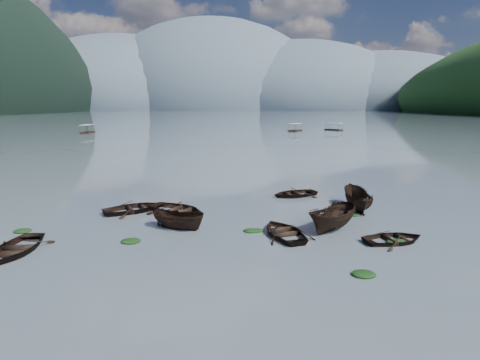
{
  "coord_description": "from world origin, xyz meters",
  "views": [
    {
      "loc": [
        -0.17,
        -19.0,
        8.13
      ],
      "look_at": [
        0.0,
        12.0,
        2.0
      ],
      "focal_mm": 28.0,
      "sensor_mm": 36.0,
      "label": 1
    }
  ],
  "objects_px": {
    "rowboat_0": "(16,252)",
    "pontoon_left": "(88,133)",
    "rowboat_3": "(284,235)",
    "pontoon_centre": "(295,131)"
  },
  "relations": [
    {
      "from": "rowboat_0",
      "to": "pontoon_left",
      "type": "xyz_separation_m",
      "value": [
        -33.68,
        95.73,
        0.0
      ]
    },
    {
      "from": "rowboat_0",
      "to": "rowboat_3",
      "type": "distance_m",
      "value": 15.78
    },
    {
      "from": "rowboat_0",
      "to": "pontoon_left",
      "type": "distance_m",
      "value": 101.49
    },
    {
      "from": "rowboat_0",
      "to": "rowboat_3",
      "type": "bearing_deg",
      "value": 7.05
    },
    {
      "from": "rowboat_0",
      "to": "pontoon_centre",
      "type": "bearing_deg",
      "value": 70.29
    },
    {
      "from": "rowboat_3",
      "to": "pontoon_left",
      "type": "bearing_deg",
      "value": -80.25
    },
    {
      "from": "pontoon_left",
      "to": "rowboat_0",
      "type": "bearing_deg",
      "value": -75.37
    },
    {
      "from": "rowboat_3",
      "to": "pontoon_left",
      "type": "distance_m",
      "value": 105.23
    },
    {
      "from": "rowboat_0",
      "to": "pontoon_left",
      "type": "bearing_deg",
      "value": 106.48
    },
    {
      "from": "rowboat_3",
      "to": "pontoon_centre",
      "type": "height_order",
      "value": "pontoon_centre"
    }
  ]
}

